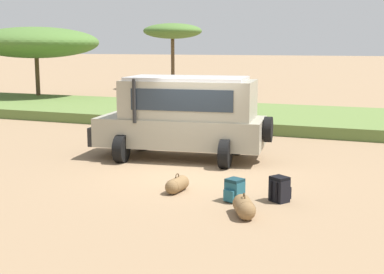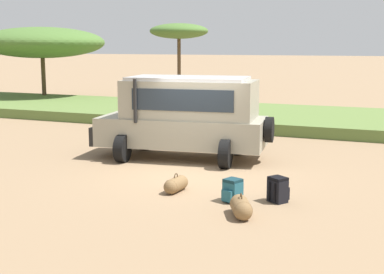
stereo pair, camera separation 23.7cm
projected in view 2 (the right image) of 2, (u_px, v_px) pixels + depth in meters
ground_plane at (190, 173)px, 14.18m from camera, size 320.00×320.00×0.00m
grass_bank at (280, 118)px, 23.27m from camera, size 120.00×7.00×0.44m
safari_vehicle at (185, 115)px, 15.80m from camera, size 5.46×3.17×2.44m
backpack_beside_front_wheel at (232, 191)px, 11.55m from camera, size 0.43×0.47×0.51m
backpack_cluster_center at (278, 190)px, 11.53m from camera, size 0.48×0.49×0.56m
duffel_bag_low_black_case at (176, 184)px, 12.35m from camera, size 0.37×0.83×0.44m
duffel_bag_soft_canvas at (241, 207)px, 10.56m from camera, size 0.60×0.84×0.48m
acacia_tree_far_left at (42, 43)px, 30.96m from camera, size 7.27×7.11×4.38m
acacia_tree_left_mid at (179, 31)px, 40.29m from camera, size 4.44×4.37×4.96m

